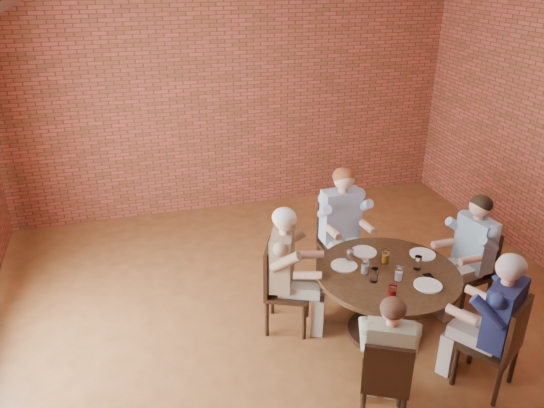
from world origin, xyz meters
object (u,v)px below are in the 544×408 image
object	(u,v)px
chair_b	(338,237)
diner_d	(387,361)
diner_c	(288,270)
diner_a	(469,255)
diner_b	(342,227)
chair_c	(279,283)
chair_d	(385,380)
chair_a	(473,265)
chair_e	(500,342)
smartphone	(430,278)
dining_table	(386,291)
diner_e	(493,322)

from	to	relation	value
chair_b	diner_d	size ratio (longest dim) A/B	0.80
chair_b	diner_c	xyz separation A→B (m)	(-0.87, -0.76, 0.15)
diner_a	diner_b	size ratio (longest dim) A/B	0.95
diner_a	diner_c	xyz separation A→B (m)	(-1.94, 0.22, 0.01)
chair_c	chair_d	world-z (taller)	chair_c
diner_b	diner_c	world-z (taller)	diner_b
diner_b	chair_a	bearing A→B (deg)	-38.26
chair_b	chair_e	xyz separation A→B (m)	(0.62, -2.12, -0.01)
smartphone	diner_d	bearing A→B (deg)	-131.72
chair_d	smartphone	xyz separation A→B (m)	(0.87, 0.83, 0.27)
chair_d	smartphone	world-z (taller)	chair_d
chair_a	chair_b	size ratio (longest dim) A/B	0.96
chair_b	dining_table	bearing A→B (deg)	-90.00
chair_a	diner_e	distance (m)	1.23
diner_a	chair_d	size ratio (longest dim) A/B	1.52
chair_b	chair_c	bearing A→B (deg)	-143.51
chair_e	diner_b	bearing A→B (deg)	-105.06
diner_d	smartphone	size ratio (longest dim) A/B	7.95
chair_a	dining_table	bearing A→B (deg)	-90.00
diner_c	chair_a	bearing A→B (deg)	-71.47
chair_a	chair_d	world-z (taller)	chair_a
smartphone	chair_b	bearing A→B (deg)	109.74
chair_a	chair_b	distance (m)	1.51
chair_b	diner_e	xyz separation A→B (m)	(0.57, -2.05, 0.15)
diner_a	diner_c	size ratio (longest dim) A/B	0.99
chair_d	diner_e	size ratio (longest dim) A/B	0.65
diner_b	chair_d	size ratio (longest dim) A/B	1.60
chair_a	smartphone	size ratio (longest dim) A/B	6.09
diner_d	diner_c	bearing A→B (deg)	-47.58
dining_table	chair_e	distance (m)	1.13
chair_a	diner_a	world-z (taller)	diner_a
dining_table	diner_e	bearing A→B (deg)	-58.01
chair_d	chair_e	size ratio (longest dim) A/B	0.92
diner_b	chair_e	world-z (taller)	diner_b
diner_c	dining_table	bearing A→B (deg)	-90.00
diner_d	diner_e	world-z (taller)	diner_e
chair_a	diner_a	size ratio (longest dim) A/B	0.70
chair_c	diner_e	size ratio (longest dim) A/B	0.70
chair_a	diner_b	xyz separation A→B (m)	(-1.15, 0.87, 0.19)
diner_b	chair_c	bearing A→B (deg)	-147.38
diner_d	chair_e	world-z (taller)	diner_d
dining_table	diner_a	bearing A→B (deg)	9.78
chair_c	smartphone	bearing A→B (deg)	-92.51
chair_a	diner_a	bearing A→B (deg)	-90.00
chair_c	chair_e	world-z (taller)	same
chair_a	diner_c	world-z (taller)	diner_c
diner_b	smartphone	distance (m)	1.33
diner_b	chair_c	world-z (taller)	diner_b
diner_b	diner_e	size ratio (longest dim) A/B	1.04
chair_d	diner_d	world-z (taller)	diner_d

